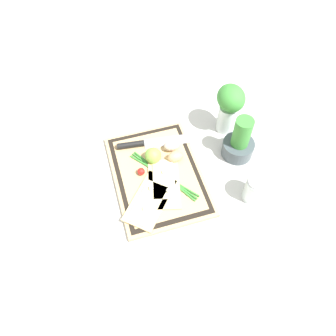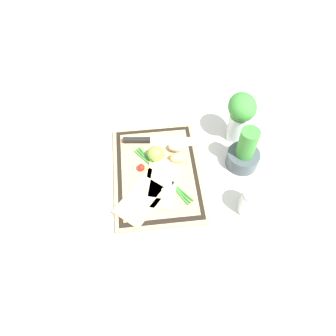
{
  "view_description": "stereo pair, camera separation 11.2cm",
  "coord_description": "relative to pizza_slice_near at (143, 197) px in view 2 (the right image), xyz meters",
  "views": [
    {
      "loc": [
        0.6,
        -0.14,
        0.96
      ],
      "look_at": [
        0.0,
        0.04,
        0.03
      ],
      "focal_mm": 35.0,
      "sensor_mm": 36.0,
      "label": 1
    },
    {
      "loc": [
        0.63,
        -0.03,
        0.96
      ],
      "look_at": [
        0.0,
        0.04,
        0.03
      ],
      "focal_mm": 35.0,
      "sensor_mm": 36.0,
      "label": 2
    }
  ],
  "objects": [
    {
      "name": "knife",
      "position": [
        -0.23,
        0.04,
        0.0
      ],
      "size": [
        0.06,
        0.28,
        0.02
      ],
      "color": "silver",
      "rests_on": "cutting_board"
    },
    {
      "name": "pizza_slice_far",
      "position": [
        -0.05,
        0.06,
        0.0
      ],
      "size": [
        0.22,
        0.15,
        0.02
      ],
      "color": "#DBBC7F",
      "rests_on": "cutting_board"
    },
    {
      "name": "ground_plane",
      "position": [
        -0.1,
        0.05,
        -0.02
      ],
      "size": [
        6.0,
        6.0,
        0.0
      ],
      "primitive_type": "plane",
      "color": "silver"
    },
    {
      "name": "herb_glass",
      "position": [
        -0.24,
        0.36,
        0.1
      ],
      "size": [
        0.11,
        0.1,
        0.2
      ],
      "color": "silver",
      "rests_on": "ground_plane"
    },
    {
      "name": "egg_brown",
      "position": [
        -0.14,
        0.13,
        0.01
      ],
      "size": [
        0.04,
        0.06,
        0.04
      ],
      "primitive_type": "ellipsoid",
      "color": "tan",
      "rests_on": "cutting_board"
    },
    {
      "name": "scallion_bunch",
      "position": [
        -0.08,
        0.07,
        -0.0
      ],
      "size": [
        0.25,
        0.19,
        0.01
      ],
      "color": "#388433",
      "rests_on": "cutting_board"
    },
    {
      "name": "pizza_slice_near",
      "position": [
        0.0,
        0.0,
        0.0
      ],
      "size": [
        0.22,
        0.21,
        0.02
      ],
      "color": "#DBBC7F",
      "rests_on": "cutting_board"
    },
    {
      "name": "sauce_jar",
      "position": [
        0.07,
        0.34,
        0.02
      ],
      "size": [
        0.08,
        0.08,
        0.1
      ],
      "color": "silver",
      "rests_on": "ground_plane"
    },
    {
      "name": "cutting_board",
      "position": [
        -0.1,
        0.05,
        -0.01
      ],
      "size": [
        0.42,
        0.3,
        0.02
      ],
      "color": "tan",
      "rests_on": "ground_plane"
    },
    {
      "name": "herb_pot",
      "position": [
        -0.11,
        0.36,
        0.04
      ],
      "size": [
        0.11,
        0.11,
        0.17
      ],
      "color": "#3D474C",
      "rests_on": "ground_plane"
    },
    {
      "name": "lime",
      "position": [
        -0.16,
        0.06,
        0.02
      ],
      "size": [
        0.06,
        0.06,
        0.06
      ],
      "primitive_type": "sphere",
      "color": "#7FB742",
      "rests_on": "cutting_board"
    },
    {
      "name": "cherry_tomato_red",
      "position": [
        -0.11,
        0.0,
        0.01
      ],
      "size": [
        0.03,
        0.03,
        0.03
      ],
      "primitive_type": "sphere",
      "color": "red",
      "rests_on": "cutting_board"
    },
    {
      "name": "egg_pink",
      "position": [
        -0.19,
        0.13,
        0.01
      ],
      "size": [
        0.04,
        0.06,
        0.04
      ],
      "primitive_type": "ellipsoid",
      "color": "beige",
      "rests_on": "cutting_board"
    }
  ]
}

